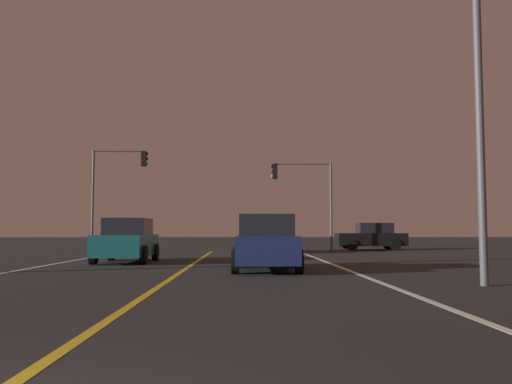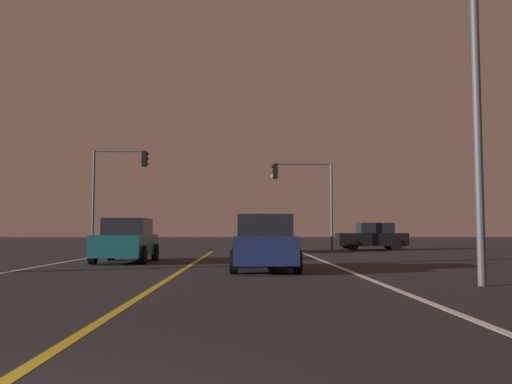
{
  "view_description": "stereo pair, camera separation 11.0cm",
  "coord_description": "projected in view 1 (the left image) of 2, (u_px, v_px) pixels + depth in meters",
  "views": [
    {
      "loc": [
        1.84,
        -2.84,
        1.22
      ],
      "look_at": [
        2.45,
        23.53,
        3.08
      ],
      "focal_mm": 38.52,
      "sensor_mm": 36.0,
      "label": 1
    },
    {
      "loc": [
        1.95,
        -2.84,
        1.22
      ],
      "look_at": [
        2.45,
        23.53,
        3.08
      ],
      "focal_mm": 38.52,
      "sensor_mm": 36.0,
      "label": 2
    }
  ],
  "objects": [
    {
      "name": "street_lamp_right_near",
      "position": [
        450.0,
        48.0,
        12.45
      ],
      "size": [
        2.81,
        0.44,
        8.41
      ],
      "rotation": [
        0.0,
        0.0,
        3.14
      ],
      "color": "#4C4C51",
      "rests_on": "ground"
    },
    {
      "name": "car_oncoming",
      "position": [
        127.0,
        241.0,
        21.23
      ],
      "size": [
        2.02,
        4.3,
        1.7
      ],
      "rotation": [
        0.0,
        0.0,
        -1.57
      ],
      "color": "black",
      "rests_on": "ground"
    },
    {
      "name": "lane_center_divider",
      "position": [
        173.0,
        277.0,
        14.29
      ],
      "size": [
        0.16,
        35.24,
        0.01
      ],
      "primitive_type": "cube",
      "color": "gold",
      "rests_on": "ground"
    },
    {
      "name": "traffic_light_near_right",
      "position": [
        301.0,
        185.0,
        32.76
      ],
      "size": [
        3.68,
        0.36,
        5.26
      ],
      "rotation": [
        0.0,
        0.0,
        3.14
      ],
      "color": "#4C4C51",
      "rests_on": "ground"
    },
    {
      "name": "traffic_light_near_left",
      "position": [
        118.0,
        177.0,
        32.55
      ],
      "size": [
        3.31,
        0.36,
        5.99
      ],
      "color": "#4C4C51",
      "rests_on": "ground"
    },
    {
      "name": "car_crossing_side",
      "position": [
        371.0,
        237.0,
        34.65
      ],
      "size": [
        4.3,
        2.02,
        1.7
      ],
      "rotation": [
        0.0,
        0.0,
        3.14
      ],
      "color": "black",
      "rests_on": "ground"
    },
    {
      "name": "car_ahead_far",
      "position": [
        264.0,
        238.0,
        30.58
      ],
      "size": [
        2.02,
        4.3,
        1.7
      ],
      "rotation": [
        0.0,
        0.0,
        1.57
      ],
      "color": "black",
      "rests_on": "ground"
    },
    {
      "name": "car_lead_same_lane",
      "position": [
        265.0,
        244.0,
        16.8
      ],
      "size": [
        2.02,
        4.3,
        1.7
      ],
      "rotation": [
        0.0,
        0.0,
        1.57
      ],
      "color": "black",
      "rests_on": "ground"
    },
    {
      "name": "lane_edge_right",
      "position": [
        366.0,
        277.0,
        14.41
      ],
      "size": [
        0.16,
        35.24,
        0.01
      ],
      "primitive_type": "cube",
      "color": "silver",
      "rests_on": "ground"
    }
  ]
}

